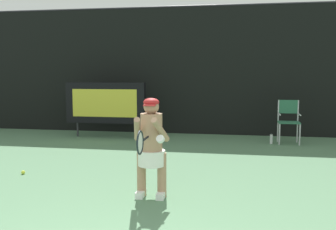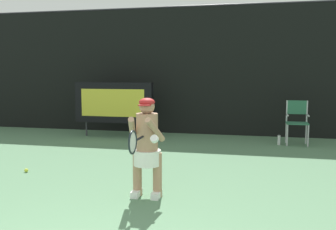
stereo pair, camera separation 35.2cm
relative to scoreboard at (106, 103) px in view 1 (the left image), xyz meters
The scene contains 7 objects.
backdrop_screen 2.76m from the scoreboard, 24.34° to the left, with size 18.00×0.12×3.66m.
scoreboard is the anchor object (origin of this frame).
umpire_chair 4.81m from the scoreboard, ahead, with size 0.52×0.44×1.08m.
water_bottle 4.46m from the scoreboard, ahead, with size 0.07×0.07×0.27m.
tennis_player 5.26m from the scoreboard, 63.86° to the right, with size 0.53×0.59×1.42m.
tennis_racket 5.79m from the scoreboard, 66.52° to the right, with size 0.03×0.60×0.31m.
tennis_ball_loose 4.03m from the scoreboard, 92.44° to the right, with size 0.07×0.07×0.07m.
Camera 1 is at (1.10, -2.56, 1.79)m, focal length 41.18 mm.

